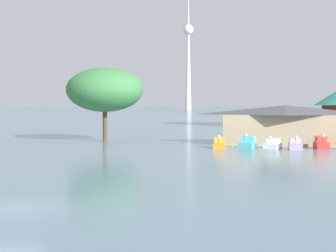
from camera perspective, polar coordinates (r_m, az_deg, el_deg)
ground_plane at (r=26.66m, az=-16.58°, el=-8.70°), size 2000.00×2000.00×0.00m
pedal_boat_orange at (r=59.81m, az=5.67°, el=-1.96°), size 1.48×2.96×1.58m
pedal_boat_cyan at (r=60.45m, az=8.80°, el=-1.89°), size 2.13×2.67×1.72m
pedal_boat_white at (r=60.24m, az=11.43°, el=-2.00°), size 2.21×2.73×1.49m
pedal_boat_lavender at (r=59.42m, az=13.81°, el=-2.03°), size 1.46×2.56×1.63m
pedal_boat_red at (r=61.43m, az=16.49°, el=-1.86°), size 1.67×2.40×1.70m
boathouse at (r=66.20m, az=12.76°, el=0.21°), size 16.21×6.92×4.91m
shoreline_tree_tall_left at (r=70.41m, az=-6.96°, el=3.96°), size 10.36×10.36×9.94m
distant_broadcast_tower at (r=415.56m, az=2.25°, el=8.78°), size 8.16×8.16×133.99m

